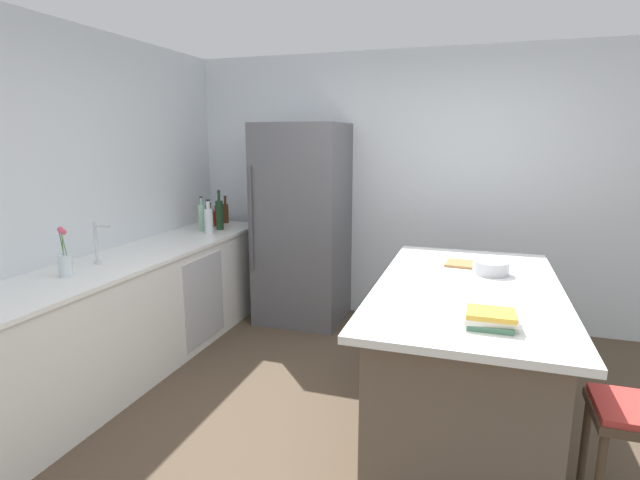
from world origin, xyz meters
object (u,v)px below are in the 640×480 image
object	(u,v)px
mixing_bowl	(491,268)
wine_bottle	(220,214)
syrup_bottle	(226,212)
soda_bottle	(209,220)
flower_vase	(65,262)
cookbook_stack	(490,319)
vinegar_bottle	(220,214)
hot_sauce_bottle	(216,218)
sink_faucet	(98,242)
cutting_board	(469,264)
gin_bottle	(202,217)
bar_stool	(634,431)
kitchen_island	(464,354)
whiskey_bottle	(210,218)
refrigerator	(302,224)

from	to	relation	value
mixing_bowl	wine_bottle	bearing A→B (deg)	160.16
syrup_bottle	soda_bottle	size ratio (longest dim) A/B	0.90
flower_vase	cookbook_stack	bearing A→B (deg)	-1.73
vinegar_bottle	wine_bottle	size ratio (longest dim) A/B	0.69
hot_sauce_bottle	sink_faucet	bearing A→B (deg)	-90.11
soda_bottle	cutting_board	xyz separation A→B (m)	(2.37, -0.52, -0.11)
hot_sauce_bottle	gin_bottle	world-z (taller)	gin_bottle
soda_bottle	bar_stool	bearing A→B (deg)	-29.12
vinegar_bottle	syrup_bottle	bearing A→B (deg)	80.29
cookbook_stack	kitchen_island	bearing A→B (deg)	99.88
kitchen_island	vinegar_bottle	size ratio (longest dim) A/B	7.41
flower_vase	syrup_bottle	xyz separation A→B (m)	(-0.02, 2.16, 0.01)
whiskey_bottle	cookbook_stack	distance (m)	3.29
flower_vase	whiskey_bottle	size ratio (longest dim) A/B	1.31
kitchen_island	cookbook_stack	bearing A→B (deg)	-80.12
refrigerator	wine_bottle	xyz separation A→B (m)	(-0.79, -0.21, 0.09)
soda_bottle	mixing_bowl	xyz separation A→B (m)	(2.51, -0.70, -0.08)
soda_bottle	cutting_board	size ratio (longest dim) A/B	0.98
gin_bottle	hot_sauce_bottle	bearing A→B (deg)	90.38
flower_vase	gin_bottle	size ratio (longest dim) A/B	0.99
cutting_board	whiskey_bottle	bearing A→B (deg)	162.19
syrup_bottle	cutting_board	distance (m)	2.74
refrigerator	cutting_board	distance (m)	1.84
kitchen_island	soda_bottle	world-z (taller)	soda_bottle
kitchen_island	cutting_board	xyz separation A→B (m)	(-0.01, 0.49, 0.46)
flower_vase	cookbook_stack	size ratio (longest dim) A/B	1.22
sink_faucet	gin_bottle	distance (m)	1.37
wine_bottle	soda_bottle	bearing A→B (deg)	-90.12
refrigerator	flower_vase	xyz separation A→B (m)	(-0.90, -2.01, 0.04)
kitchen_island	cookbook_stack	size ratio (longest dim) A/B	7.37
hot_sauce_bottle	wine_bottle	xyz separation A→B (m)	(0.14, -0.18, 0.07)
sink_faucet	wine_bottle	bearing A→B (deg)	84.33
bar_stool	whiskey_bottle	size ratio (longest dim) A/B	2.60
flower_vase	soda_bottle	xyz separation A→B (m)	(0.12, 1.59, 0.03)
whiskey_bottle	wine_bottle	distance (m)	0.18
gin_bottle	mixing_bowl	bearing A→B (deg)	-17.03
gin_bottle	soda_bottle	bearing A→B (deg)	-38.28
hot_sauce_bottle	cutting_board	xyz separation A→B (m)	(2.51, -0.91, -0.07)
gin_bottle	refrigerator	bearing A→B (deg)	18.39
refrigerator	cookbook_stack	xyz separation A→B (m)	(1.71, -2.09, -0.01)
flower_vase	gin_bottle	bearing A→B (deg)	90.84
hot_sauce_bottle	whiskey_bottle	xyz separation A→B (m)	(-0.01, -0.10, 0.02)
refrigerator	mixing_bowl	world-z (taller)	refrigerator
syrup_bottle	refrigerator	bearing A→B (deg)	-9.42
sink_faucet	cookbook_stack	distance (m)	2.67
bar_stool	whiskey_bottle	world-z (taller)	whiskey_bottle
sink_faucet	flower_vase	world-z (taller)	flower_vase
sink_faucet	cookbook_stack	bearing A→B (deg)	-8.77
sink_faucet	syrup_bottle	distance (m)	1.84
whiskey_bottle	sink_faucet	bearing A→B (deg)	-89.63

